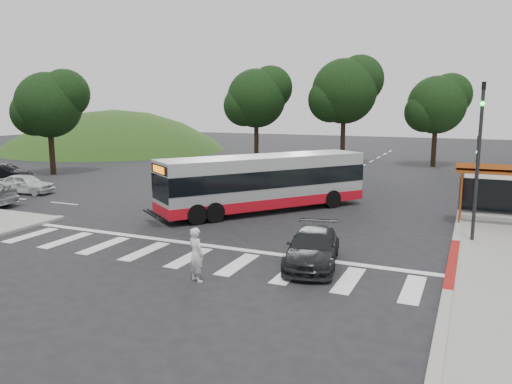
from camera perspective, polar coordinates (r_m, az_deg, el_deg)
The scene contains 18 objects.
ground at distance 23.10m, azimuth -1.18°, elevation -4.11°, with size 140.00×140.00×0.00m, color black.
sidewalk_east at distance 28.89m, azimuth 26.35°, elevation -2.17°, with size 4.00×40.00×0.12m, color gray.
curb_east at distance 28.85m, azimuth 22.39°, elevation -1.87°, with size 0.30×40.00×0.15m, color #9E9991.
curb_east_red at distance 19.14m, azimuth 21.52°, elevation -7.58°, with size 0.32×6.00×0.15m, color maroon.
hillside_nw at distance 65.43m, azimuth -15.74°, elevation 4.67°, with size 44.00×44.00×10.00m, color #244716.
crosswalk_ladder at distance 18.85m, azimuth -7.64°, elevation -7.44°, with size 18.00×2.60×0.01m, color silver.
bus_shelter at distance 25.66m, azimuth 26.56°, elevation 1.60°, with size 4.20×1.60×2.86m.
traffic_signal_ne_tall at distance 21.88m, azimuth 24.13°, elevation 4.54°, with size 0.18×0.37×6.50m.
traffic_signal_ne_short at distance 28.97m, azimuth 23.92°, elevation 2.89°, with size 0.18×0.37×4.00m.
tree_north_a at distance 47.77m, azimuth 10.17°, elevation 11.38°, with size 6.60×6.15×10.17m.
tree_north_b at distance 48.49m, azimuth 20.03°, elevation 9.43°, with size 5.72×5.33×8.43m.
tree_north_c at distance 48.43m, azimuth 0.16°, elevation 10.77°, with size 6.16×5.74×9.30m.
tree_west_a at distance 43.67m, azimuth -22.50°, elevation 9.28°, with size 5.72×5.33×8.43m.
transit_bus at distance 26.47m, azimuth 0.92°, elevation 0.98°, with size 2.48×11.45×2.96m, color #ACAFB1, non-canonical shape.
pedestrian at distance 16.17m, azimuth -6.86°, elevation -7.11°, with size 0.65×0.42×1.77m, color silver.
dark_sedan at distance 17.86m, azimuth 6.48°, elevation -6.34°, with size 1.74×4.28×1.24m, color black.
west_car_white at distance 35.05m, azimuth -24.88°, elevation 0.86°, with size 1.49×3.70×1.26m, color silver.
west_car_black at distance 40.95m, azimuth -26.74°, elevation 1.92°, with size 1.35×3.89×1.28m, color black.
Camera 1 is at (9.45, -20.31, 5.62)m, focal length 35.00 mm.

